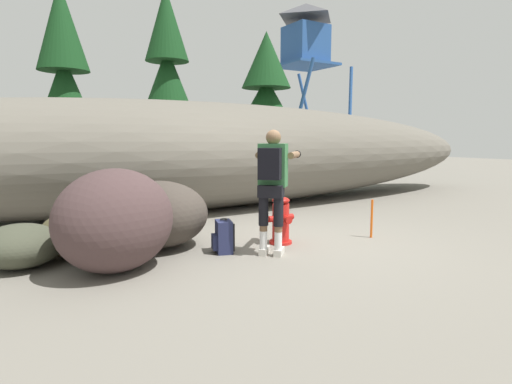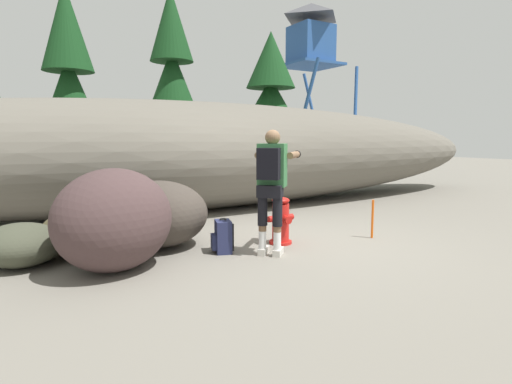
% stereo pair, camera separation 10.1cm
% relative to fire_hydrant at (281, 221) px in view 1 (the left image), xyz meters
% --- Properties ---
extents(ground_plane, '(56.00, 56.00, 0.04)m').
position_rel_fire_hydrant_xyz_m(ground_plane, '(0.17, -0.05, -0.36)').
color(ground_plane, slate).
extents(dirt_embankment, '(17.79, 3.20, 2.33)m').
position_rel_fire_hydrant_xyz_m(dirt_embankment, '(0.17, 3.51, 0.83)').
color(dirt_embankment, '#666056').
rests_on(dirt_embankment, ground_plane).
extents(fire_hydrant, '(0.43, 0.38, 0.74)m').
position_rel_fire_hydrant_xyz_m(fire_hydrant, '(0.00, 0.00, 0.00)').
color(fire_hydrant, red).
rests_on(fire_hydrant, ground_plane).
extents(utility_worker, '(0.97, 0.95, 1.66)m').
position_rel_fire_hydrant_xyz_m(utility_worker, '(-0.42, -0.40, 0.71)').
color(utility_worker, beige).
rests_on(utility_worker, ground_plane).
extents(spare_backpack, '(0.34, 0.35, 0.47)m').
position_rel_fire_hydrant_xyz_m(spare_backpack, '(-0.95, 0.00, -0.12)').
color(spare_backpack, '#23284C').
rests_on(spare_backpack, ground_plane).
extents(boulder_large, '(1.80, 1.68, 1.21)m').
position_rel_fire_hydrant_xyz_m(boulder_large, '(-2.37, -0.05, 0.26)').
color(boulder_large, '#473434').
rests_on(boulder_large, ground_plane).
extents(boulder_mid, '(1.81, 1.82, 0.95)m').
position_rel_fire_hydrant_xyz_m(boulder_mid, '(-1.59, 0.77, 0.13)').
color(boulder_mid, '#3E3730').
rests_on(boulder_mid, ground_plane).
extents(boulder_small, '(1.05, 1.04, 0.59)m').
position_rel_fire_hydrant_xyz_m(boulder_small, '(-2.72, 0.89, -0.05)').
color(boulder_small, '#48422A').
rests_on(boulder_small, ground_plane).
extents(boulder_outlier, '(1.37, 1.37, 0.52)m').
position_rel_fire_hydrant_xyz_m(boulder_outlier, '(-3.32, 0.71, -0.08)').
color(boulder_outlier, '#424434').
rests_on(boulder_outlier, ground_plane).
extents(pine_tree_left, '(2.04, 2.04, 5.62)m').
position_rel_fire_hydrant_xyz_m(pine_tree_left, '(-1.88, 7.40, 2.58)').
color(pine_tree_left, '#47331E').
rests_on(pine_tree_left, ground_plane).
extents(pine_tree_center, '(2.48, 2.48, 7.08)m').
position_rel_fire_hydrant_xyz_m(pine_tree_center, '(2.06, 10.40, 3.58)').
color(pine_tree_center, '#47331E').
rests_on(pine_tree_center, ground_plane).
extents(pine_tree_right, '(2.98, 2.98, 5.67)m').
position_rel_fire_hydrant_xyz_m(pine_tree_right, '(5.64, 9.11, 2.79)').
color(pine_tree_right, '#47331E').
rests_on(pine_tree_right, ground_plane).
extents(watchtower, '(4.24, 4.24, 8.03)m').
position_rel_fire_hydrant_xyz_m(watchtower, '(9.61, 11.73, 5.64)').
color(watchtower, '#285193').
rests_on(watchtower, ground_plane).
extents(survey_stake, '(0.04, 0.04, 0.60)m').
position_rel_fire_hydrant_xyz_m(survey_stake, '(1.42, -0.44, -0.04)').
color(survey_stake, '#E55914').
rests_on(survey_stake, ground_plane).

